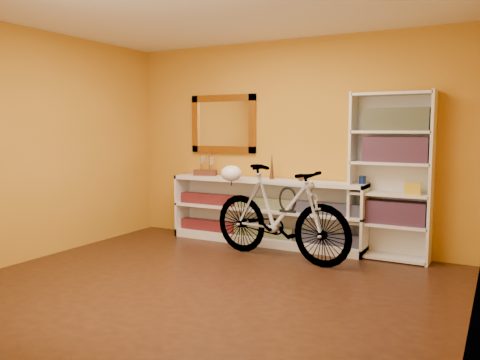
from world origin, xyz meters
The scene contains 24 objects.
floor centered at (0.00, 0.00, -0.01)m, with size 4.50×4.00×0.01m, color black.
ceiling centered at (0.00, 0.00, 2.60)m, with size 4.50×4.00×0.01m, color silver.
back_wall centered at (0.00, 2.00, 1.30)m, with size 4.50×0.01×2.60m, color #BA7A1B.
left_wall centered at (-2.25, 0.00, 1.30)m, with size 0.01×4.00×2.60m, color #BA7A1B.
right_wall centered at (2.25, 0.00, 1.30)m, with size 0.01×4.00×2.60m, color #BA7A1B.
gilt_mirror centered at (-0.95, 1.97, 1.55)m, with size 0.98×0.06×0.78m, color brown.
wall_socket centered at (0.90, 1.99, 0.25)m, with size 0.09×0.01×0.09m, color silver.
console_unit centered at (-0.24, 1.81, 0.42)m, with size 2.60×0.35×0.85m, color silver, non-canonical shape.
cd_row_lower centered at (-0.24, 1.79, 0.17)m, with size 2.50×0.13×0.14m, color black.
cd_row_upper centered at (-0.24, 1.79, 0.54)m, with size 2.50×0.13×0.14m, color navy.
model_ship centered at (-1.15, 1.81, 1.04)m, with size 0.31×0.12×0.37m, color #441F13, non-canonical shape.
toy_car centered at (-0.72, 1.81, 0.85)m, with size 0.00×0.00×0.00m, color black.
bronze_ornament centered at (-0.15, 1.81, 1.02)m, with size 0.06×0.06×0.34m, color #54331C.
decorative_orb centered at (0.24, 1.81, 0.89)m, with size 0.08×0.08×0.08m, color #54331C.
bookcase centered at (1.31, 1.84, 0.95)m, with size 0.90×0.30×1.90m, color silver, non-canonical shape.
book_row_a centered at (1.36, 1.84, 0.55)m, with size 0.70×0.22×0.26m, color maroon.
book_row_b centered at (1.36, 1.84, 1.25)m, with size 0.70×0.22×0.28m, color maroon.
book_row_c centered at (1.36, 1.84, 1.59)m, with size 0.70×0.22×0.25m, color #16494F.
travel_mug centered at (1.00, 1.82, 0.86)m, with size 0.08×0.08×0.18m, color navy.
red_tin centered at (1.11, 1.87, 1.56)m, with size 0.15×0.15×0.20m, color maroon.
yellow_bag centered at (1.56, 1.80, 0.83)m, with size 0.17×0.11×0.13m, color gold.
bicycle centered at (0.22, 1.24, 0.54)m, with size 1.83×0.47×1.08m, color silver.
helmet centered at (-0.47, 1.35, 0.95)m, with size 0.26×0.25×0.20m, color white.
u_lock centered at (0.32, 1.22, 0.70)m, with size 0.21×0.21×0.02m, color black.
Camera 1 is at (2.42, -3.74, 1.48)m, focal length 36.34 mm.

